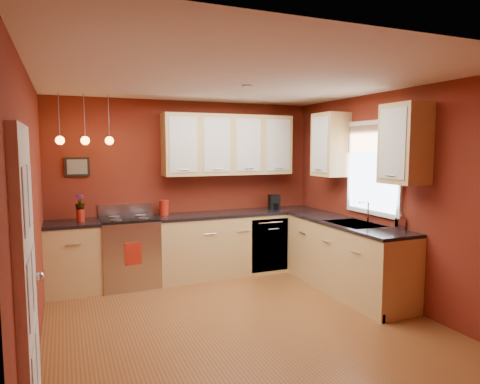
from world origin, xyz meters
name	(u,v)px	position (x,y,z in m)	size (l,w,h in m)	color
floor	(241,323)	(0.00, 0.00, 0.00)	(4.20, 4.20, 0.00)	brown
ceiling	(241,80)	(0.00, 0.00, 2.60)	(4.00, 4.20, 0.02)	silver
wall_back	(188,188)	(0.00, 2.10, 1.30)	(4.00, 0.02, 2.60)	maroon
wall_front	(374,248)	(0.00, -2.10, 1.30)	(4.00, 0.02, 2.60)	maroon
wall_left	(32,217)	(-2.00, 0.00, 1.30)	(0.02, 4.20, 2.60)	maroon
wall_right	(390,197)	(2.00, 0.00, 1.30)	(0.02, 4.20, 2.60)	maroon
base_cabinets_back_left	(73,259)	(-1.65, 1.80, 0.45)	(0.70, 0.60, 0.90)	tan
base_cabinets_back_right	(240,243)	(0.73, 1.80, 0.45)	(2.54, 0.60, 0.90)	tan
base_cabinets_right	(346,258)	(1.70, 0.45, 0.45)	(0.60, 2.10, 0.90)	tan
counter_back_left	(72,224)	(-1.65, 1.80, 0.92)	(0.70, 0.62, 0.04)	black
counter_back_right	(240,213)	(0.73, 1.80, 0.92)	(2.54, 0.62, 0.04)	black
counter_right	(347,223)	(1.70, 0.45, 0.92)	(0.62, 2.10, 0.04)	black
gas_range	(130,251)	(-0.92, 1.80, 0.48)	(0.76, 0.64, 1.11)	#B3B3B7
dishwasher_front	(270,245)	(1.10, 1.51, 0.45)	(0.60, 0.02, 0.80)	#B3B3B7
sink	(354,225)	(1.70, 0.30, 0.92)	(0.50, 0.70, 0.33)	gray
window	(373,165)	(1.97, 0.30, 1.69)	(0.06, 1.02, 1.22)	white
door_left_wall	(27,288)	(-1.97, -1.20, 1.03)	(0.12, 0.82, 2.05)	white
upper_cabinets_back	(229,145)	(0.60, 1.93, 1.95)	(2.00, 0.35, 0.90)	tan
upper_cabinets_right	(363,144)	(1.82, 0.32, 1.95)	(0.35, 1.95, 0.90)	tan
wall_picture	(77,167)	(-1.55, 2.08, 1.65)	(0.32, 0.03, 0.26)	black
pendant_lights	(85,140)	(-1.45, 1.75, 2.01)	(0.71, 0.11, 0.66)	gray
red_canister	(164,208)	(-0.40, 1.92, 1.05)	(0.14, 0.14, 0.22)	#A71F12
red_vase	(80,215)	(-1.54, 1.80, 1.02)	(0.10, 0.10, 0.17)	#A71F12
flowers	(80,202)	(-1.54, 1.80, 1.20)	(0.12, 0.12, 0.22)	#A71F12
coffee_maker	(274,203)	(1.32, 1.82, 1.05)	(0.17, 0.17, 0.23)	black
soap_pump	(400,221)	(1.95, -0.24, 1.04)	(0.09, 0.09, 0.20)	silver
dish_towel	(133,254)	(-0.92, 1.47, 0.52)	(0.22, 0.01, 0.30)	#A71F12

